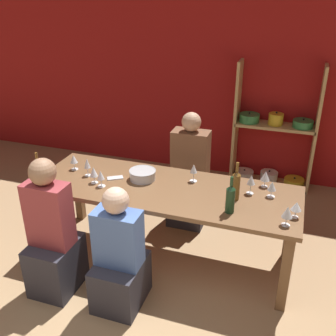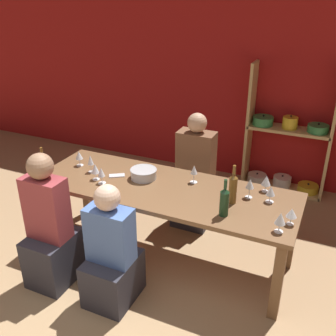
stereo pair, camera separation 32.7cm
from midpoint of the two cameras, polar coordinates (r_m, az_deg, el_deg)
wall_back_red at (r=5.32m, az=9.26°, el=13.02°), size 8.80×0.06×2.70m
shelf_unit at (r=5.18m, az=18.52°, el=2.78°), size 1.02×0.30×1.61m
dining_table at (r=3.62m, az=1.93°, el=-4.11°), size 2.43×0.85×0.77m
mixing_bowl at (r=3.72m, az=-1.06°, el=-0.82°), size 0.26×0.26×0.09m
wine_bottle_green at (r=3.89m, az=-15.38°, el=0.46°), size 0.08×0.08×0.29m
wine_bottle_dark at (r=3.34m, az=12.19°, el=-2.92°), size 0.07×0.07×0.35m
wine_bottle_amber at (r=3.16m, az=11.14°, el=-4.84°), size 0.08×0.08×0.32m
wine_glass_empty_a at (r=4.02m, az=-10.54°, el=1.73°), size 0.07×0.07×0.15m
wine_glass_empty_b at (r=3.85m, az=-8.82°, el=1.04°), size 0.06×0.06×0.18m
wine_glass_white_a at (r=3.20m, az=20.36°, el=-6.25°), size 0.08×0.08×0.14m
wine_glass_white_b at (r=3.63m, az=6.38°, el=-0.41°), size 0.07×0.07×0.17m
wine_glass_red_a at (r=3.61m, az=16.61°, el=-1.84°), size 0.08×0.08×0.16m
wine_glass_red_b at (r=3.07m, az=18.99°, el=-7.07°), size 0.08×0.08×0.17m
wine_glass_red_c at (r=3.62m, az=-7.13°, el=-0.74°), size 0.07×0.07×0.16m
wine_glass_empty_c at (r=3.70m, az=-8.05°, el=-0.18°), size 0.07×0.07×0.16m
wine_glass_white_c at (r=3.45m, az=17.35°, el=-3.34°), size 0.08×0.08×0.15m
wine_glass_empty_d at (r=3.46m, az=14.48°, el=-2.34°), size 0.07×0.07×0.18m
cell_phone at (r=3.79m, az=-4.99°, el=-1.15°), size 0.16×0.14×0.01m
person_near_a at (r=3.31m, az=-5.30°, el=-13.14°), size 0.37×0.47×1.08m
person_far_a at (r=4.31m, az=6.14°, el=-2.30°), size 0.39×0.49×1.26m
person_near_b at (r=3.55m, az=-14.13°, el=-9.58°), size 0.36×0.45×1.24m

